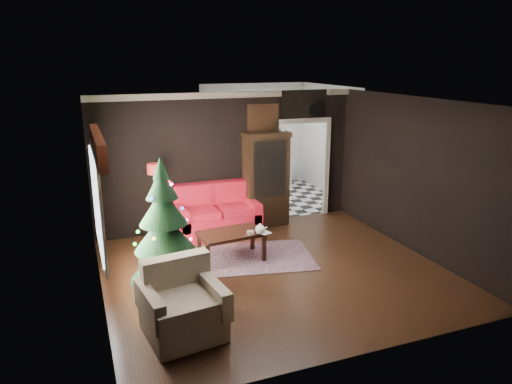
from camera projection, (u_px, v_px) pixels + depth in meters
name	position (u px, v px, depth m)	size (l,w,h in m)	color
floor	(275.00, 272.00, 7.97)	(5.50, 5.50, 0.00)	black
ceiling	(277.00, 102.00, 7.21)	(5.50, 5.50, 0.00)	white
wall_back	(228.00, 161.00, 9.84)	(5.50, 5.50, 0.00)	black
wall_front	(365.00, 247.00, 5.34)	(5.50, 5.50, 0.00)	black
wall_left	(95.00, 210.00, 6.64)	(5.50, 5.50, 0.00)	black
wall_right	(417.00, 176.00, 8.54)	(5.50, 5.50, 0.00)	black
doorway	(302.00, 171.00, 10.52)	(1.10, 0.10, 2.10)	silver
left_window	(97.00, 203.00, 6.82)	(0.05, 1.60, 1.40)	white
valance	(98.00, 146.00, 6.63)	(0.12, 2.10, 0.35)	brown
kitchen_floor	(275.00, 198.00, 12.15)	(3.00, 3.00, 0.00)	silver
kitchen_window	(254.00, 124.00, 12.99)	(0.70, 0.06, 0.70)	white
rug	(257.00, 257.00, 8.54)	(1.97, 1.43, 0.01)	#45303B
loveseat	(217.00, 211.00, 9.54)	(1.70, 0.90, 1.00)	#860303
curio_cabinet	(266.00, 181.00, 10.01)	(0.90, 0.45, 1.90)	black
floor_lamp	(155.00, 202.00, 8.96)	(0.25, 0.25, 1.49)	black
christmas_tree	(164.00, 228.00, 6.95)	(1.06, 1.06, 2.02)	black
armchair	(182.00, 302.00, 6.04)	(0.96, 0.96, 0.98)	tan
coffee_table	(231.00, 245.00, 8.40)	(1.11, 0.66, 0.50)	black
teapot	(260.00, 229.00, 8.22)	(0.19, 0.19, 0.18)	white
cup_a	(252.00, 232.00, 8.24)	(0.07, 0.07, 0.06)	silver
cup_b	(249.00, 233.00, 8.21)	(0.08, 0.08, 0.07)	silver
book	(260.00, 227.00, 8.22)	(0.18, 0.02, 0.24)	#997357
wall_clock	(315.00, 110.00, 10.20)	(0.32, 0.32, 0.06)	silver
painting	(263.00, 118.00, 9.82)	(0.62, 0.05, 0.52)	tan
kitchen_counter	(258.00, 171.00, 13.11)	(1.80, 0.60, 0.90)	white
kitchen_table	(268.00, 188.00, 11.68)	(0.70, 0.70, 0.75)	brown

